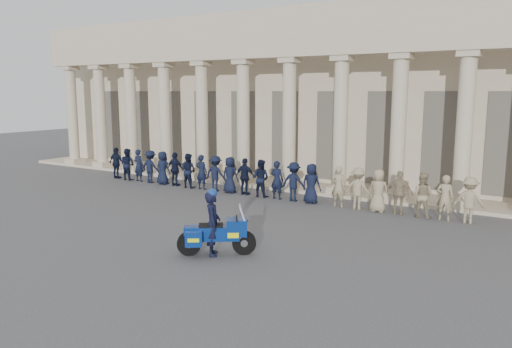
% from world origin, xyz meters
% --- Properties ---
extents(ground, '(90.00, 90.00, 0.00)m').
position_xyz_m(ground, '(0.00, 0.00, 0.00)').
color(ground, '#48484A').
rests_on(ground, ground).
extents(building, '(40.00, 12.50, 9.00)m').
position_xyz_m(building, '(-0.00, 14.74, 4.52)').
color(building, '#BAA98B').
rests_on(building, ground).
extents(officer_rank, '(19.10, 0.65, 1.71)m').
position_xyz_m(officer_rank, '(-1.83, 5.97, 0.86)').
color(officer_rank, black).
rests_on(officer_rank, ground).
extents(motorcycle, '(1.99, 1.61, 1.49)m').
position_xyz_m(motorcycle, '(1.49, -1.68, 0.64)').
color(motorcycle, black).
rests_on(motorcycle, ground).
extents(rider, '(0.77, 0.83, 1.99)m').
position_xyz_m(rider, '(1.39, -1.76, 0.98)').
color(rider, black).
rests_on(rider, ground).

